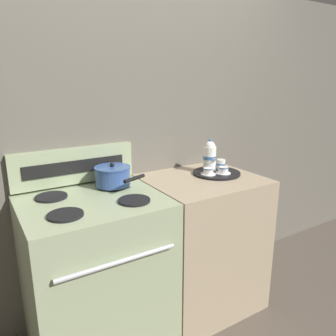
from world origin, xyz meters
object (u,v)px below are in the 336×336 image
Objects in this scene: teacup_right at (208,171)px; creamer_jug at (221,164)px; saucepan at (113,176)px; serving_tray at (216,173)px; teacup_left at (223,170)px; stove at (97,275)px; teapot at (210,156)px.

creamer_jug is at bearing 23.67° from teacup_right.
saucepan is 4.72× the size of creamer_jug.
saucepan is at bearing 170.85° from serving_tray.
teacup_left is 1.52× the size of creamer_jug.
teacup_right is (-0.10, 0.03, 0.00)m from teacup_left.
teacup_right is at bearing 162.13° from teacup_left.
teacup_left is at bearing -17.87° from teacup_right.
stove is 0.95m from teacup_right.
saucepan reaches higher than serving_tray.
teacup_left is 0.11m from teacup_right.
teacup_left is (0.72, -0.17, -0.03)m from saucepan.
serving_tray is (0.71, -0.11, -0.06)m from saucepan.
stove is 2.92× the size of serving_tray.
serving_tray is 3.20× the size of teacup_left.
creamer_jug reaches higher than stove.
teapot reaches higher than teacup_left.
teacup_right reaches higher than stove.
stove is 4.21× the size of teapot.
teapot is (-0.02, 0.06, 0.11)m from serving_tray.
teacup_left is at bearing -74.49° from teapot.
creamer_jug reaches higher than teacup_right.
teacup_left is 0.13m from creamer_jug.
stove is at bearing -174.31° from teapot.
serving_tray is 3.20× the size of teacup_right.
serving_tray is 0.13m from teapot.
stove is 3.01× the size of saucepan.
teapot is (0.69, -0.06, 0.05)m from saucepan.
teacup_left reaches higher than serving_tray.
saucepan reaches higher than teacup_left.
serving_tray is (0.89, 0.03, 0.47)m from stove.
stove is 9.36× the size of teacup_left.
saucepan is 0.64m from teacup_right.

